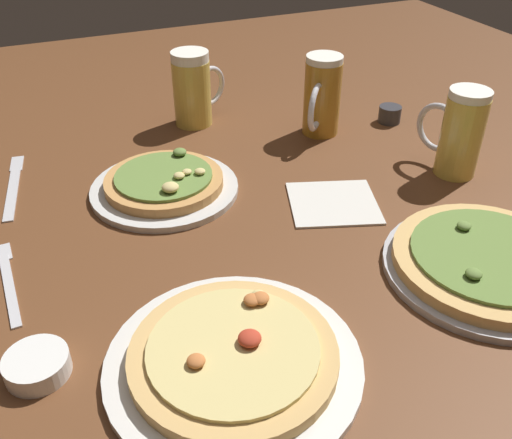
{
  "coord_description": "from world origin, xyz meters",
  "views": [
    {
      "loc": [
        -0.3,
        -0.71,
        0.55
      ],
      "look_at": [
        0.0,
        0.0,
        0.02
      ],
      "focal_mm": 39.93,
      "sensor_mm": 36.0,
      "label": 1
    }
  ],
  "objects_px": {
    "pizza_plate_side": "(234,358)",
    "napkin_folded": "(333,202)",
    "pizza_plate_near": "(488,262)",
    "pizza_plate_far": "(165,184)",
    "beer_mug_pale": "(193,89)",
    "knife_right": "(13,185)",
    "ramekin_butter": "(37,365)",
    "fork_left": "(8,280)",
    "beer_mug_amber": "(459,133)",
    "beer_mug_dark": "(322,97)",
    "ramekin_sauce": "(390,114)"
  },
  "relations": [
    {
      "from": "ramekin_sauce",
      "to": "knife_right",
      "type": "height_order",
      "value": "ramekin_sauce"
    },
    {
      "from": "beer_mug_dark",
      "to": "knife_right",
      "type": "bearing_deg",
      "value": 178.05
    },
    {
      "from": "ramekin_butter",
      "to": "pizza_plate_side",
      "type": "bearing_deg",
      "value": -20.68
    },
    {
      "from": "beer_mug_pale",
      "to": "ramekin_sauce",
      "type": "bearing_deg",
      "value": -22.6
    },
    {
      "from": "beer_mug_amber",
      "to": "fork_left",
      "type": "relative_size",
      "value": 0.8
    },
    {
      "from": "pizza_plate_far",
      "to": "beer_mug_amber",
      "type": "xyz_separation_m",
      "value": [
        0.53,
        -0.15,
        0.07
      ]
    },
    {
      "from": "pizza_plate_near",
      "to": "ramekin_sauce",
      "type": "distance_m",
      "value": 0.54
    },
    {
      "from": "pizza_plate_near",
      "to": "pizza_plate_side",
      "type": "height_order",
      "value": "pizza_plate_side"
    },
    {
      "from": "pizza_plate_near",
      "to": "fork_left",
      "type": "xyz_separation_m",
      "value": [
        -0.66,
        0.26,
        -0.01
      ]
    },
    {
      "from": "pizza_plate_near",
      "to": "ramekin_butter",
      "type": "xyz_separation_m",
      "value": [
        -0.64,
        0.06,
        -0.0
      ]
    },
    {
      "from": "ramekin_sauce",
      "to": "knife_right",
      "type": "distance_m",
      "value": 0.81
    },
    {
      "from": "beer_mug_amber",
      "to": "knife_right",
      "type": "xyz_separation_m",
      "value": [
        -0.79,
        0.27,
        -0.08
      ]
    },
    {
      "from": "beer_mug_dark",
      "to": "napkin_folded",
      "type": "relative_size",
      "value": 1.11
    },
    {
      "from": "beer_mug_amber",
      "to": "pizza_plate_side",
      "type": "bearing_deg",
      "value": -152.83
    },
    {
      "from": "pizza_plate_near",
      "to": "knife_right",
      "type": "distance_m",
      "value": 0.84
    },
    {
      "from": "pizza_plate_near",
      "to": "pizza_plate_side",
      "type": "bearing_deg",
      "value": -176.68
    },
    {
      "from": "ramekin_butter",
      "to": "knife_right",
      "type": "xyz_separation_m",
      "value": [
        0.0,
        0.48,
        -0.01
      ]
    },
    {
      "from": "pizza_plate_far",
      "to": "beer_mug_dark",
      "type": "bearing_deg",
      "value": 15.86
    },
    {
      "from": "pizza_plate_side",
      "to": "beer_mug_pale",
      "type": "height_order",
      "value": "beer_mug_pale"
    },
    {
      "from": "ramekin_sauce",
      "to": "napkin_folded",
      "type": "xyz_separation_m",
      "value": [
        -0.29,
        -0.25,
        -0.01
      ]
    },
    {
      "from": "pizza_plate_far",
      "to": "beer_mug_dark",
      "type": "relative_size",
      "value": 1.58
    },
    {
      "from": "pizza_plate_side",
      "to": "beer_mug_dark",
      "type": "xyz_separation_m",
      "value": [
        0.41,
        0.54,
        0.07
      ]
    },
    {
      "from": "pizza_plate_far",
      "to": "fork_left",
      "type": "height_order",
      "value": "pizza_plate_far"
    },
    {
      "from": "pizza_plate_far",
      "to": "ramekin_sauce",
      "type": "height_order",
      "value": "pizza_plate_far"
    },
    {
      "from": "ramekin_butter",
      "to": "fork_left",
      "type": "height_order",
      "value": "ramekin_butter"
    },
    {
      "from": "beer_mug_amber",
      "to": "napkin_folded",
      "type": "distance_m",
      "value": 0.28
    },
    {
      "from": "pizza_plate_far",
      "to": "beer_mug_amber",
      "type": "bearing_deg",
      "value": -15.3
    },
    {
      "from": "ramekin_butter",
      "to": "napkin_folded",
      "type": "distance_m",
      "value": 0.56
    },
    {
      "from": "pizza_plate_near",
      "to": "pizza_plate_far",
      "type": "xyz_separation_m",
      "value": [
        -0.38,
        0.41,
        -0.0
      ]
    },
    {
      "from": "knife_right",
      "to": "pizza_plate_side",
      "type": "bearing_deg",
      "value": -68.51
    },
    {
      "from": "pizza_plate_side",
      "to": "fork_left",
      "type": "xyz_separation_m",
      "value": [
        -0.25,
        0.28,
        -0.01
      ]
    },
    {
      "from": "pizza_plate_near",
      "to": "knife_right",
      "type": "bearing_deg",
      "value": 139.76
    },
    {
      "from": "ramekin_sauce",
      "to": "pizza_plate_near",
      "type": "bearing_deg",
      "value": -108.32
    },
    {
      "from": "pizza_plate_side",
      "to": "ramekin_sauce",
      "type": "distance_m",
      "value": 0.79
    },
    {
      "from": "pizza_plate_side",
      "to": "napkin_folded",
      "type": "xyz_separation_m",
      "value": [
        0.3,
        0.28,
        -0.01
      ]
    },
    {
      "from": "pizza_plate_far",
      "to": "ramekin_sauce",
      "type": "bearing_deg",
      "value": 9.9
    },
    {
      "from": "beer_mug_dark",
      "to": "beer_mug_pale",
      "type": "distance_m",
      "value": 0.28
    },
    {
      "from": "pizza_plate_near",
      "to": "beer_mug_dark",
      "type": "xyz_separation_m",
      "value": [
        -0.01,
        0.52,
        0.07
      ]
    },
    {
      "from": "pizza_plate_near",
      "to": "beer_mug_pale",
      "type": "height_order",
      "value": "beer_mug_pale"
    },
    {
      "from": "pizza_plate_side",
      "to": "beer_mug_amber",
      "type": "relative_size",
      "value": 1.89
    },
    {
      "from": "pizza_plate_far",
      "to": "ramekin_butter",
      "type": "xyz_separation_m",
      "value": [
        -0.26,
        -0.35,
        -0.0
      ]
    },
    {
      "from": "beer_mug_pale",
      "to": "napkin_folded",
      "type": "xyz_separation_m",
      "value": [
        0.12,
        -0.42,
        -0.08
      ]
    },
    {
      "from": "beer_mug_pale",
      "to": "knife_right",
      "type": "relative_size",
      "value": 0.68
    },
    {
      "from": "beer_mug_amber",
      "to": "fork_left",
      "type": "xyz_separation_m",
      "value": [
        -0.81,
        -0.01,
        -0.08
      ]
    },
    {
      "from": "ramekin_butter",
      "to": "pizza_plate_near",
      "type": "bearing_deg",
      "value": -5.36
    },
    {
      "from": "beer_mug_amber",
      "to": "beer_mug_pale",
      "type": "height_order",
      "value": "beer_mug_amber"
    },
    {
      "from": "pizza_plate_side",
      "to": "ramekin_butter",
      "type": "relative_size",
      "value": 4.02
    },
    {
      "from": "pizza_plate_side",
      "to": "napkin_folded",
      "type": "distance_m",
      "value": 0.41
    },
    {
      "from": "pizza_plate_far",
      "to": "beer_mug_dark",
      "type": "height_order",
      "value": "beer_mug_dark"
    },
    {
      "from": "pizza_plate_far",
      "to": "knife_right",
      "type": "bearing_deg",
      "value": 153.27
    }
  ]
}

